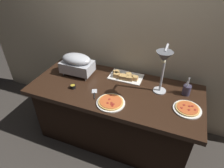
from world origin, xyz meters
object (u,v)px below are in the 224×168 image
Objects in this scene: pizza_plate_center at (111,102)px; sauce_cup_near at (73,86)px; heat_lamp at (164,61)px; pizza_plate_front at (187,109)px; sandwich_platter at (125,76)px; utensil_holder at (187,90)px; chafing_dish at (77,63)px; serving_spatula at (94,93)px.

sauce_cup_near is at bearing 169.99° from pizza_plate_center.
pizza_plate_front is at bearing -12.46° from heat_lamp.
sandwich_platter reaches higher than sauce_cup_near.
sandwich_platter is at bearing 91.42° from pizza_plate_center.
sandwich_platter is (-0.43, 0.25, -0.41)m from heat_lamp.
sandwich_platter is at bearing 174.69° from utensil_holder.
pizza_plate_front is 0.80m from sandwich_platter.
serving_spatula is at bearing -38.38° from chafing_dish.
pizza_plate_front is 0.26m from utensil_holder.
sauce_cup_near is 1.22m from utensil_holder.
pizza_plate_center is 0.49m from sauce_cup_near.
pizza_plate_center is (0.58, -0.37, -0.14)m from chafing_dish.
chafing_dish reaches higher than utensil_holder.
heat_lamp is 2.59× the size of utensil_holder.
pizza_plate_center is 0.24m from serving_spatula.
sauce_cup_near is 0.36× the size of serving_spatula.
pizza_plate_front reaches higher than serving_spatula.
utensil_holder is (-0.03, 0.25, 0.05)m from pizza_plate_front.
chafing_dish is at bearing -167.55° from sandwich_platter.
pizza_plate_front and pizza_plate_center have the same top height.
pizza_plate_center is 0.49m from sandwich_platter.
utensil_holder is at bearing 31.89° from pizza_plate_center.
chafing_dish reaches higher than sandwich_platter.
sauce_cup_near is 0.27m from serving_spatula.
sandwich_platter is 1.86× the size of utensil_holder.
pizza_plate_center is 0.81m from utensil_holder.
pizza_plate_center is (-0.72, -0.18, 0.00)m from pizza_plate_front.
serving_spatula is (0.36, -0.29, -0.15)m from chafing_dish.
serving_spatula is (-0.21, -0.41, -0.02)m from sandwich_platter.
chafing_dish is 0.60m from sandwich_platter.
heat_lamp is 1.40× the size of sandwich_platter.
chafing_dish is at bearing -177.27° from utensil_holder.
serving_spatula is (-0.64, -0.16, -0.43)m from heat_lamp.
serving_spatula is at bearing -174.10° from pizza_plate_front.
heat_lamp is 0.79m from serving_spatula.
serving_spatula is (-0.94, -0.10, -0.01)m from pizza_plate_front.
chafing_dish is 1.31× the size of pizza_plate_center.
heat_lamp reaches higher than sauce_cup_near.
heat_lamp is (1.00, -0.12, 0.28)m from chafing_dish.
sandwich_platter is 0.63m from sauce_cup_near.
sandwich_platter reaches higher than pizza_plate_center.
pizza_plate_front is at bearing 5.90° from serving_spatula.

